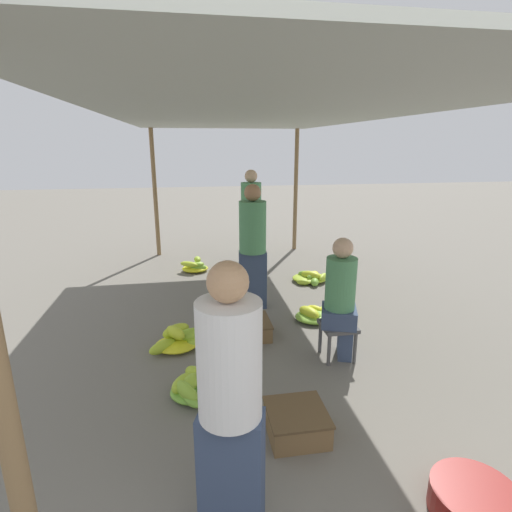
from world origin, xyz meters
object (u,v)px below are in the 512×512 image
at_px(crate_mid, 297,422).
at_px(shopper_walking_far, 253,245).
at_px(banana_pile_right_0, 314,314).
at_px(banana_pile_left_2, 195,267).
at_px(banana_pile_left_1, 179,339).
at_px(crate_near, 248,328).
at_px(shopper_walking_mid, 251,216).
at_px(basin_black, 474,502).
at_px(vendor_seated, 341,298).
at_px(banana_pile_right_1, 311,277).
at_px(vendor_foreground, 230,400).
at_px(banana_pile_left_0, 194,387).
at_px(stool, 338,331).

distance_m(crate_mid, shopper_walking_far, 2.62).
bearing_deg(banana_pile_right_0, banana_pile_left_2, 122.68).
relative_size(banana_pile_left_1, crate_near, 1.27).
distance_m(crate_mid, shopper_walking_mid, 4.61).
height_order(basin_black, crate_near, crate_near).
height_order(vendor_seated, banana_pile_right_0, vendor_seated).
bearing_deg(banana_pile_left_1, basin_black, -53.12).
bearing_deg(crate_mid, banana_pile_left_2, 99.05).
distance_m(basin_black, banana_pile_right_1, 4.20).
xyz_separation_m(crate_mid, shopper_walking_far, (0.07, 2.51, 0.75)).
height_order(banana_pile_right_0, shopper_walking_far, shopper_walking_far).
bearing_deg(basin_black, vendor_seated, 94.16).
xyz_separation_m(basin_black, crate_near, (-0.98, 2.51, 0.01)).
bearing_deg(crate_mid, banana_pile_right_0, 68.89).
xyz_separation_m(vendor_foreground, vendor_seated, (1.29, 1.70, -0.17)).
bearing_deg(banana_pile_left_1, shopper_walking_mid, 67.09).
bearing_deg(vendor_foreground, shopper_walking_far, 78.75).
xyz_separation_m(banana_pile_left_0, banana_pile_left_1, (-0.15, 0.90, 0.00)).
xyz_separation_m(vendor_foreground, banana_pile_right_0, (1.32, 2.63, -0.76)).
relative_size(basin_black, shopper_walking_mid, 0.30).
bearing_deg(vendor_seated, shopper_walking_mid, 95.92).
relative_size(banana_pile_right_0, shopper_walking_far, 0.32).
xyz_separation_m(banana_pile_left_0, crate_mid, (0.76, -0.62, 0.01)).
relative_size(vendor_foreground, banana_pile_right_0, 3.07).
distance_m(banana_pile_left_2, shopper_walking_mid, 1.35).
relative_size(banana_pile_left_0, crate_near, 1.25).
relative_size(banana_pile_right_1, shopper_walking_far, 0.36).
bearing_deg(banana_pile_right_0, crate_near, -161.45).
xyz_separation_m(banana_pile_left_1, shopper_walking_mid, (1.27, 3.01, 0.79)).
bearing_deg(shopper_walking_far, banana_pile_right_1, 37.97).
xyz_separation_m(vendor_seated, shopper_walking_far, (-0.66, 1.47, 0.20)).
xyz_separation_m(stool, banana_pile_left_2, (-1.38, 3.16, -0.22)).
bearing_deg(stool, vendor_seated, 18.90).
relative_size(banana_pile_left_1, crate_mid, 1.41).
relative_size(vendor_foreground, crate_near, 3.22).
distance_m(crate_near, crate_mid, 1.68).
distance_m(vendor_seated, shopper_walking_far, 1.62).
bearing_deg(crate_near, banana_pile_left_1, -169.06).
bearing_deg(vendor_foreground, vendor_seated, 52.86).
distance_m(basin_black, shopper_walking_mid, 5.44).
xyz_separation_m(banana_pile_left_0, banana_pile_left_2, (0.09, 3.58, -0.00)).
xyz_separation_m(banana_pile_left_2, shopper_walking_far, (0.74, -1.69, 0.77)).
bearing_deg(banana_pile_left_2, shopper_walking_far, -66.36).
height_order(vendor_seated, banana_pile_left_0, vendor_seated).
height_order(banana_pile_left_2, crate_mid, banana_pile_left_2).
bearing_deg(banana_pile_left_1, crate_near, 10.94).
xyz_separation_m(basin_black, banana_pile_right_1, (0.29, 4.19, -0.02)).
height_order(stool, crate_near, stool).
height_order(banana_pile_left_2, banana_pile_right_0, banana_pile_left_2).
xyz_separation_m(stool, banana_pile_right_0, (0.05, 0.93, -0.24)).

